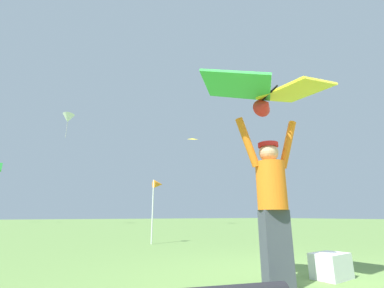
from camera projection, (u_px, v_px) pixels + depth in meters
The scene contains 7 objects.
ground_plane at pixel (310, 288), 2.85m from camera, with size 120.00×120.00×0.00m, color #608442.
kite_flyer_person at pixel (272, 199), 3.05m from camera, with size 0.79×0.43×1.92m.
held_stunt_kite at pixel (267, 93), 3.32m from camera, with size 1.72×1.16×0.40m.
distant_kite_white_low_left at pixel (68, 118), 24.73m from camera, with size 1.13×1.15×2.38m.
distant_kite_yellow_low_right at pixel (193, 139), 24.35m from camera, with size 0.91×0.92×0.43m.
cooler_box at pixel (331, 266), 3.29m from camera, with size 0.48×0.32×0.30m, color silver.
marker_flag at pixel (157, 188), 7.64m from camera, with size 0.30×0.24×1.76m.
Camera 1 is at (-2.68, -2.11, 0.76)m, focal length 24.62 mm.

